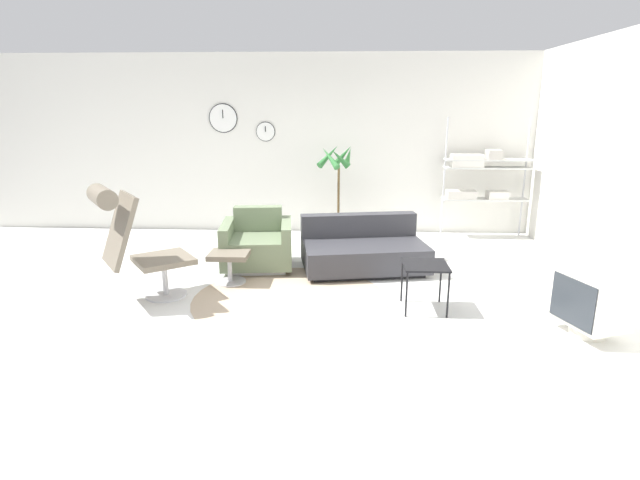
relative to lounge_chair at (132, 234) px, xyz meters
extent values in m
plane|color=silver|center=(1.57, 0.37, -0.73)|extent=(12.00, 12.00, 0.00)
cube|color=silver|center=(1.57, 3.23, 0.67)|extent=(12.00, 0.06, 2.80)
cylinder|color=black|center=(0.25, 3.19, 1.08)|extent=(0.45, 0.01, 0.45)
cylinder|color=white|center=(0.25, 3.18, 1.08)|extent=(0.43, 0.02, 0.43)
cube|color=black|center=(0.25, 3.17, 1.14)|extent=(0.01, 0.01, 0.13)
cylinder|color=black|center=(0.91, 3.19, 0.87)|extent=(0.30, 0.01, 0.30)
cylinder|color=white|center=(0.91, 3.18, 0.87)|extent=(0.29, 0.02, 0.29)
cube|color=black|center=(0.91, 3.17, 0.92)|extent=(0.01, 0.01, 0.09)
cube|color=silver|center=(5.15, 0.37, 0.67)|extent=(0.06, 12.00, 2.80)
cylinder|color=tan|center=(1.60, 0.15, -0.73)|extent=(2.10, 2.10, 0.01)
cylinder|color=#BCBCC1|center=(0.24, 0.18, -0.72)|extent=(0.62, 0.62, 0.02)
cylinder|color=#BCBCC1|center=(0.24, 0.18, -0.54)|extent=(0.06, 0.06, 0.35)
cube|color=#6B6051|center=(0.24, 0.18, -0.32)|extent=(0.79, 0.79, 0.06)
cube|color=#6B6051|center=(-0.09, -0.07, 0.06)|extent=(0.58, 0.63, 0.73)
cylinder|color=#6B6051|center=(-0.19, -0.14, 0.42)|extent=(0.46, 0.53, 0.20)
cylinder|color=#BCBCC1|center=(0.84, 0.63, -0.72)|extent=(0.36, 0.36, 0.02)
cylinder|color=#BCBCC1|center=(0.84, 0.63, -0.57)|extent=(0.05, 0.05, 0.29)
cube|color=#6B6051|center=(0.84, 0.63, -0.40)|extent=(0.45, 0.39, 0.06)
cube|color=silver|center=(1.07, 1.21, -0.70)|extent=(0.78, 0.75, 0.06)
cube|color=#667556|center=(1.07, 1.21, -0.50)|extent=(0.71, 0.89, 0.35)
cube|color=#667556|center=(1.04, 1.54, -0.16)|extent=(0.64, 0.25, 0.32)
cube|color=#667556|center=(1.44, 1.25, -0.41)|extent=(0.21, 0.84, 0.53)
cube|color=#667556|center=(0.70, 1.17, -0.41)|extent=(0.21, 0.84, 0.53)
cube|color=black|center=(2.42, 1.18, -0.71)|extent=(1.47, 1.02, 0.05)
cube|color=#333338|center=(2.42, 1.18, -0.53)|extent=(1.65, 1.18, 0.30)
cube|color=#333338|center=(2.36, 1.54, -0.24)|extent=(1.52, 0.46, 0.29)
cube|color=black|center=(2.98, -0.06, -0.26)|extent=(0.44, 0.44, 0.02)
cylinder|color=black|center=(2.78, -0.26, -0.50)|extent=(0.02, 0.02, 0.46)
cylinder|color=black|center=(3.19, -0.26, -0.50)|extent=(0.02, 0.02, 0.46)
cylinder|color=black|center=(2.78, 0.14, -0.50)|extent=(0.02, 0.02, 0.46)
cylinder|color=black|center=(3.19, 0.14, -0.50)|extent=(0.02, 0.02, 0.46)
cylinder|color=beige|center=(4.38, -0.59, -0.68)|extent=(0.31, 0.31, 0.11)
cube|color=beige|center=(4.38, -0.59, -0.39)|extent=(0.58, 0.66, 0.47)
cube|color=#282D33|center=(4.18, -0.66, -0.39)|extent=(0.17, 0.47, 0.41)
cylinder|color=silver|center=(2.08, 2.59, -0.60)|extent=(0.31, 0.31, 0.27)
cylinder|color=#382819|center=(2.08, 2.59, -0.47)|extent=(0.28, 0.28, 0.02)
cylinder|color=brown|center=(2.08, 2.59, -0.02)|extent=(0.04, 0.04, 0.87)
cone|color=#2D6B33|center=(2.23, 2.62, 0.54)|extent=(0.17, 0.37, 0.33)
cone|color=#2D6B33|center=(2.15, 2.70, 0.55)|extent=(0.34, 0.25, 0.35)
cone|color=#2D6B33|center=(1.93, 2.72, 0.54)|extent=(0.37, 0.42, 0.35)
cone|color=#2D6B33|center=(1.96, 2.48, 0.54)|extent=(0.33, 0.37, 0.33)
cone|color=#2D6B33|center=(2.10, 2.47, 0.53)|extent=(0.32, 0.15, 0.31)
cylinder|color=#BCBCC1|center=(3.73, 3.03, 0.19)|extent=(0.03, 0.03, 1.84)
cylinder|color=#BCBCC1|center=(4.97, 3.03, 0.19)|extent=(0.03, 0.03, 1.84)
cube|color=silver|center=(4.35, 2.91, -0.13)|extent=(1.30, 0.28, 0.02)
cube|color=silver|center=(4.35, 2.91, 0.36)|extent=(1.30, 0.28, 0.02)
cube|color=silver|center=(4.35, 2.91, 0.47)|extent=(1.30, 0.28, 0.02)
cube|color=beige|center=(4.53, 2.90, -0.06)|extent=(0.30, 0.24, 0.12)
cube|color=silver|center=(4.03, 2.90, 0.46)|extent=(0.48, 0.24, 0.19)
cube|color=#B7B2A8|center=(4.43, 2.90, 0.56)|extent=(0.21, 0.24, 0.14)
cube|color=beige|center=(3.98, 2.90, -0.06)|extent=(0.44, 0.24, 0.12)
camera|label=1|loc=(2.16, -4.84, 1.28)|focal=28.00mm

